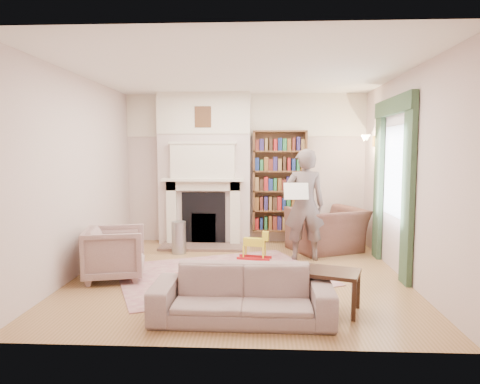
# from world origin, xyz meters

# --- Properties ---
(floor) EXTENTS (4.50, 4.50, 0.00)m
(floor) POSITION_xyz_m (0.00, 0.00, 0.00)
(floor) COLOR olive
(floor) RESTS_ON ground
(ceiling) EXTENTS (4.50, 4.50, 0.00)m
(ceiling) POSITION_xyz_m (0.00, 0.00, 2.80)
(ceiling) COLOR white
(ceiling) RESTS_ON wall_back
(wall_back) EXTENTS (4.50, 0.00, 4.50)m
(wall_back) POSITION_xyz_m (0.00, 2.25, 1.40)
(wall_back) COLOR beige
(wall_back) RESTS_ON floor
(wall_front) EXTENTS (4.50, 0.00, 4.50)m
(wall_front) POSITION_xyz_m (0.00, -2.25, 1.40)
(wall_front) COLOR beige
(wall_front) RESTS_ON floor
(wall_left) EXTENTS (0.00, 4.50, 4.50)m
(wall_left) POSITION_xyz_m (-2.25, 0.00, 1.40)
(wall_left) COLOR beige
(wall_left) RESTS_ON floor
(wall_right) EXTENTS (0.00, 4.50, 4.50)m
(wall_right) POSITION_xyz_m (2.25, 0.00, 1.40)
(wall_right) COLOR beige
(wall_right) RESTS_ON floor
(fireplace) EXTENTS (1.70, 0.58, 2.80)m
(fireplace) POSITION_xyz_m (-0.75, 2.05, 1.39)
(fireplace) COLOR beige
(fireplace) RESTS_ON floor
(bookcase) EXTENTS (1.00, 0.24, 1.85)m
(bookcase) POSITION_xyz_m (0.65, 2.12, 1.18)
(bookcase) COLOR brown
(bookcase) RESTS_ON floor
(window) EXTENTS (0.02, 0.90, 1.30)m
(window) POSITION_xyz_m (2.23, 0.40, 1.45)
(window) COLOR silver
(window) RESTS_ON wall_right
(curtain_left) EXTENTS (0.07, 0.32, 2.40)m
(curtain_left) POSITION_xyz_m (2.20, -0.30, 1.20)
(curtain_left) COLOR #2C442E
(curtain_left) RESTS_ON floor
(curtain_right) EXTENTS (0.07, 0.32, 2.40)m
(curtain_right) POSITION_xyz_m (2.20, 1.10, 1.20)
(curtain_right) COLOR #2C442E
(curtain_right) RESTS_ON floor
(pelmet) EXTENTS (0.09, 1.70, 0.24)m
(pelmet) POSITION_xyz_m (2.19, 0.40, 2.38)
(pelmet) COLOR #2C442E
(pelmet) RESTS_ON wall_right
(wall_sconce) EXTENTS (0.20, 0.24, 0.24)m
(wall_sconce) POSITION_xyz_m (2.03, 1.50, 1.90)
(wall_sconce) COLOR gold
(wall_sconce) RESTS_ON wall_right
(rug) EXTENTS (3.34, 3.02, 0.01)m
(rug) POSITION_xyz_m (-0.26, -0.01, 0.01)
(rug) COLOR #BCA58E
(rug) RESTS_ON floor
(armchair_reading) EXTENTS (1.47, 1.40, 0.75)m
(armchair_reading) POSITION_xyz_m (1.44, 1.50, 0.38)
(armchair_reading) COLOR #462825
(armchair_reading) RESTS_ON floor
(armchair_left) EXTENTS (0.94, 0.92, 0.71)m
(armchair_left) POSITION_xyz_m (-1.68, -0.26, 0.36)
(armchair_left) COLOR #A79689
(armchair_left) RESTS_ON floor
(sofa) EXTENTS (1.86, 0.74, 0.54)m
(sofa) POSITION_xyz_m (0.11, -1.59, 0.27)
(sofa) COLOR gray
(sofa) RESTS_ON floor
(man_reading) EXTENTS (0.67, 0.45, 1.77)m
(man_reading) POSITION_xyz_m (0.99, 0.90, 0.89)
(man_reading) COLOR #5C4C49
(man_reading) RESTS_ON floor
(newspaper) EXTENTS (0.38, 0.12, 0.25)m
(newspaper) POSITION_xyz_m (0.84, 0.70, 1.12)
(newspaper) COLOR white
(newspaper) RESTS_ON man_reading
(coffee_table) EXTENTS (0.81, 0.65, 0.45)m
(coffee_table) POSITION_xyz_m (1.02, -1.29, 0.23)
(coffee_table) COLOR black
(coffee_table) RESTS_ON floor
(paraffin_heater) EXTENTS (0.28, 0.28, 0.55)m
(paraffin_heater) POSITION_xyz_m (-1.09, 1.20, 0.28)
(paraffin_heater) COLOR #94969A
(paraffin_heater) RESTS_ON floor
(rocking_horse) EXTENTS (0.56, 0.31, 0.47)m
(rocking_horse) POSITION_xyz_m (0.20, 0.84, 0.23)
(rocking_horse) COLOR gold
(rocking_horse) RESTS_ON rug
(board_game) EXTENTS (0.41, 0.41, 0.03)m
(board_game) POSITION_xyz_m (-0.51, -0.15, 0.03)
(board_game) COLOR #D7C74B
(board_game) RESTS_ON rug
(game_box_lid) EXTENTS (0.31, 0.25, 0.05)m
(game_box_lid) POSITION_xyz_m (-0.73, -0.21, 0.04)
(game_box_lid) COLOR #AF1E14
(game_box_lid) RESTS_ON rug
(comic_annuals) EXTENTS (0.73, 0.46, 0.02)m
(comic_annuals) POSITION_xyz_m (0.35, -0.41, 0.02)
(comic_annuals) COLOR red
(comic_annuals) RESTS_ON rug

